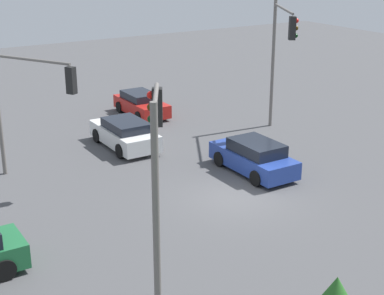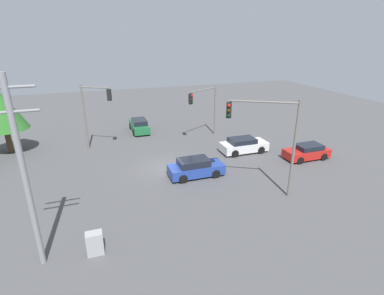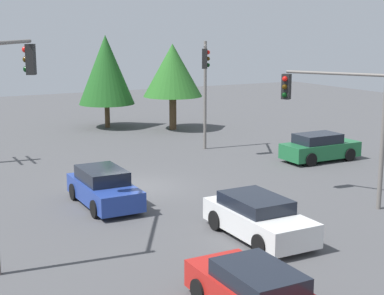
{
  "view_description": "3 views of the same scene",
  "coord_description": "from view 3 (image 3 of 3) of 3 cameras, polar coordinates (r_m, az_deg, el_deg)",
  "views": [
    {
      "loc": [
        -17.4,
        12.97,
        9.7
      ],
      "look_at": [
        1.25,
        1.35,
        1.96
      ],
      "focal_mm": 55.0,
      "sensor_mm": 36.0,
      "label": 1
    },
    {
      "loc": [
        -5.57,
        -22.46,
        10.68
      ],
      "look_at": [
        2.25,
        0.15,
        1.53
      ],
      "focal_mm": 28.0,
      "sensor_mm": 36.0,
      "label": 2
    },
    {
      "loc": [
        23.59,
        -9.83,
        7.01
      ],
      "look_at": [
        2.39,
        1.53,
        2.13
      ],
      "focal_mm": 55.0,
      "sensor_mm": 36.0,
      "label": 3
    }
  ],
  "objects": [
    {
      "name": "traffic_signal_aux",
      "position": [
        24.21,
        14.07,
        3.56
      ],
      "size": [
        3.84,
        2.38,
        5.51
      ],
      "rotation": [
        0.0,
        0.0,
        3.66
      ],
      "color": "slate",
      "rests_on": "ground_plane"
    },
    {
      "name": "tree_far",
      "position": [
        41.19,
        -1.89,
        7.47
      ],
      "size": [
        4.13,
        4.13,
        6.0
      ],
      "color": "#4C3823",
      "rests_on": "ground_plane"
    },
    {
      "name": "sedan_white",
      "position": [
        20.25,
        6.43,
        -6.78
      ],
      "size": [
        4.43,
        2.0,
        1.42
      ],
      "rotation": [
        0.0,
        0.0,
        -1.57
      ],
      "color": "silver",
      "rests_on": "ground_plane"
    },
    {
      "name": "ground_plane",
      "position": [
        26.5,
        -5.38,
        -3.93
      ],
      "size": [
        80.0,
        80.0,
        0.0
      ],
      "primitive_type": "plane",
      "color": "#4C4C4F"
    },
    {
      "name": "sedan_green",
      "position": [
        32.37,
        12.27,
        -0.01
      ],
      "size": [
        1.87,
        4.28,
        1.49
      ],
      "color": "#1E6638",
      "rests_on": "ground_plane"
    },
    {
      "name": "sedan_blue",
      "position": [
        23.99,
        -8.56,
        -3.89
      ],
      "size": [
        4.37,
        1.92,
        1.48
      ],
      "rotation": [
        0.0,
        0.0,
        -1.57
      ],
      "color": "#233D93",
      "rests_on": "ground_plane"
    },
    {
      "name": "tree_right",
      "position": [
        42.46,
        -8.34,
        7.46
      ],
      "size": [
        3.97,
        3.97,
        6.59
      ],
      "color": "#4C3823",
      "rests_on": "ground_plane"
    },
    {
      "name": "sedan_red",
      "position": [
        14.94,
        6.09,
        -13.77
      ],
      "size": [
        4.09,
        1.87,
        1.35
      ],
      "rotation": [
        0.0,
        0.0,
        1.57
      ],
      "color": "red",
      "rests_on": "ground_plane"
    },
    {
      "name": "traffic_signal_main",
      "position": [
        18.72,
        -17.5,
        3.87
      ],
      "size": [
        4.13,
        2.45,
        6.85
      ],
      "rotation": [
        0.0,
        0.0,
        2.63
      ],
      "color": "slate",
      "rests_on": "ground_plane"
    },
    {
      "name": "traffic_signal_cross",
      "position": [
        33.22,
        1.29,
        6.71
      ],
      "size": [
        2.67,
        1.67,
        6.32
      ],
      "rotation": [
        0.0,
        0.0,
        -0.53
      ],
      "color": "slate",
      "rests_on": "ground_plane"
    }
  ]
}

